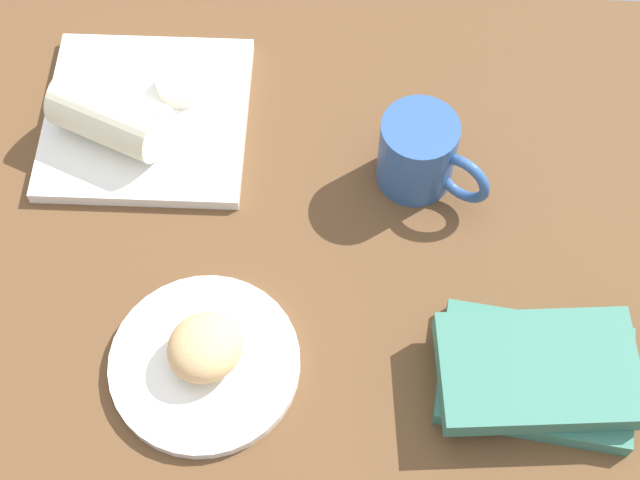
% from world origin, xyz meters
% --- Properties ---
extents(dining_table, '(1.10, 0.90, 0.04)m').
position_xyz_m(dining_table, '(0.00, 0.00, 0.02)').
color(dining_table, brown).
rests_on(dining_table, ground).
extents(round_plate, '(0.20, 0.20, 0.01)m').
position_xyz_m(round_plate, '(0.09, 0.09, 0.05)').
color(round_plate, white).
rests_on(round_plate, dining_table).
extents(scone_pastry, '(0.11, 0.11, 0.05)m').
position_xyz_m(scone_pastry, '(0.09, 0.09, 0.08)').
color(scone_pastry, '#DDAD72').
rests_on(scone_pastry, round_plate).
extents(square_plate, '(0.25, 0.25, 0.02)m').
position_xyz_m(square_plate, '(0.20, -0.22, 0.05)').
color(square_plate, white).
rests_on(square_plate, dining_table).
extents(sauce_cup, '(0.06, 0.06, 0.02)m').
position_xyz_m(sauce_cup, '(0.16, -0.26, 0.07)').
color(sauce_cup, silver).
rests_on(sauce_cup, square_plate).
extents(breakfast_wrap, '(0.15, 0.12, 0.07)m').
position_xyz_m(breakfast_wrap, '(0.23, -0.19, 0.09)').
color(breakfast_wrap, beige).
rests_on(breakfast_wrap, square_plate).
extents(book_stack, '(0.21, 0.15, 0.05)m').
position_xyz_m(book_stack, '(-0.25, 0.09, 0.07)').
color(book_stack, '#387260').
rests_on(book_stack, dining_table).
extents(coffee_mug, '(0.13, 0.10, 0.10)m').
position_xyz_m(coffee_mug, '(-0.13, -0.16, 0.09)').
color(coffee_mug, '#2D518C').
rests_on(coffee_mug, dining_table).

